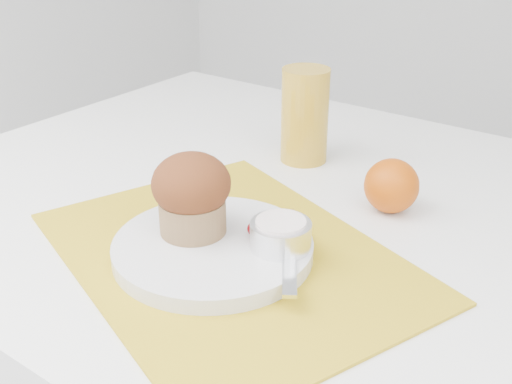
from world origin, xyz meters
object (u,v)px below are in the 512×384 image
Objects in this scene: plate at (213,248)px; juice_glass at (305,116)px; muffin at (192,193)px; orange at (391,186)px.

juice_glass reaches higher than plate.
muffin is at bearing 171.30° from plate.
plate is at bearing -76.69° from juice_glass.
orange is 0.50× the size of juice_glass.
juice_glass is at bearing 103.31° from plate.
orange reaches higher than plate.
orange is at bearing 57.20° from muffin.
juice_glass is at bearing 157.09° from orange.
juice_glass reaches higher than orange.
plate is at bearing -8.70° from muffin.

